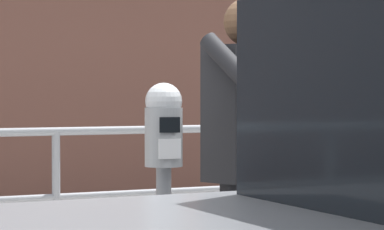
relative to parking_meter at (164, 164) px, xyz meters
The scene contains 3 objects.
parking_meter is the anchor object (origin of this frame).
pedestrian_at_meter 0.55m from the parking_meter, 16.46° to the left, with size 0.62×0.77×1.80m.
background_railing 2.51m from the parking_meter, 84.81° to the left, with size 24.06×0.06×1.08m.
Camera 1 is at (-1.87, -3.29, 1.45)m, focal length 84.68 mm.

